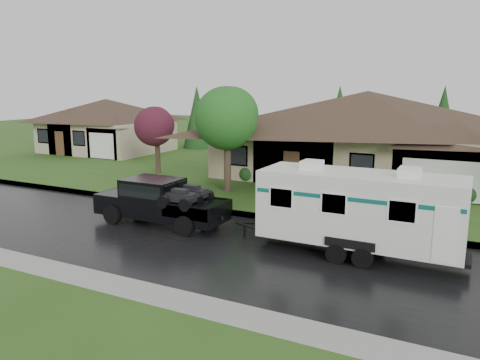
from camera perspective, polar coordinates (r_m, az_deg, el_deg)
name	(u,v)px	position (r m, az deg, el deg)	size (l,w,h in m)	color
ground	(242,231)	(19.79, 0.19, -6.30)	(140.00, 140.00, 0.00)	#2D531A
road	(218,245)	(18.12, -2.70, -7.97)	(140.00, 8.00, 0.01)	black
curb	(263,217)	(21.72, 2.88, -4.51)	(140.00, 0.50, 0.15)	gray
lawn	(338,173)	(33.48, 11.88, 0.85)	(140.00, 26.00, 0.15)	#2D531A
house_main	(371,125)	(31.39, 15.63, 6.48)	(19.44, 10.80, 6.90)	gray
house_far	(108,121)	(44.68, -15.85, 6.95)	(10.80, 8.64, 5.80)	tan
tree_left_green	(227,118)	(26.19, -1.57, 7.51)	(3.59, 3.59, 5.94)	#382B1E
tree_red	(157,127)	(32.39, -10.11, 6.34)	(2.76, 2.76, 4.56)	#382B1E
shrub_row	(346,182)	(27.46, 12.79, -0.21)	(13.60, 1.00, 1.00)	#143814
pickup_truck	(159,200)	(20.98, -9.90, -2.41)	(6.02, 2.29, 2.01)	black
travel_trailer	(359,208)	(17.15, 14.35, -3.28)	(7.42, 2.61, 3.33)	silver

